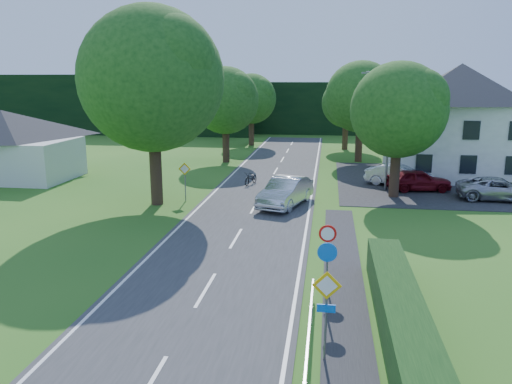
% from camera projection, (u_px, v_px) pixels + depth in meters
% --- Properties ---
extents(road, '(7.00, 80.00, 0.04)m').
position_uv_depth(road, '(243.00, 227.00, 25.74)').
color(road, '#323335').
rests_on(road, ground).
extents(parking_pad, '(14.00, 16.00, 0.04)m').
position_uv_depth(parking_pad, '(434.00, 183.00, 36.60)').
color(parking_pad, '#242427').
rests_on(parking_pad, ground).
extents(line_edge_left, '(0.12, 80.00, 0.01)m').
position_uv_depth(line_edge_left, '(182.00, 224.00, 26.19)').
color(line_edge_left, white).
rests_on(line_edge_left, road).
extents(line_edge_right, '(0.12, 80.00, 0.01)m').
position_uv_depth(line_edge_right, '(306.00, 229.00, 25.28)').
color(line_edge_right, white).
rests_on(line_edge_right, road).
extents(line_centre, '(0.12, 80.00, 0.01)m').
position_uv_depth(line_centre, '(243.00, 226.00, 25.73)').
color(line_centre, white).
rests_on(line_centre, road).
extents(tree_main, '(9.40, 9.40, 11.64)m').
position_uv_depth(tree_main, '(153.00, 108.00, 29.15)').
color(tree_main, '#1A4815').
rests_on(tree_main, ground).
extents(tree_left_far, '(7.00, 7.00, 8.58)m').
position_uv_depth(tree_left_far, '(226.00, 115.00, 44.79)').
color(tree_left_far, '#1A4815').
rests_on(tree_left_far, ground).
extents(tree_right_far, '(7.40, 7.40, 9.09)m').
position_uv_depth(tree_right_far, '(360.00, 112.00, 44.98)').
color(tree_right_far, '#1A4815').
rests_on(tree_right_far, ground).
extents(tree_left_back, '(6.60, 6.60, 8.07)m').
position_uv_depth(tree_left_back, '(251.00, 110.00, 56.35)').
color(tree_left_back, '#1A4815').
rests_on(tree_left_back, ground).
extents(tree_right_back, '(6.20, 6.20, 7.56)m').
position_uv_depth(tree_right_back, '(346.00, 114.00, 53.01)').
color(tree_right_back, '#1A4815').
rests_on(tree_right_back, ground).
extents(tree_right_mid, '(7.00, 7.00, 8.58)m').
position_uv_depth(tree_right_mid, '(397.00, 131.00, 31.32)').
color(tree_right_mid, '#1A4815').
rests_on(tree_right_mid, ground).
extents(treeline_left, '(44.00, 6.00, 8.00)m').
position_uv_depth(treeline_left, '(96.00, 104.00, 69.30)').
color(treeline_left, black).
rests_on(treeline_left, ground).
extents(treeline_right, '(30.00, 5.00, 7.00)m').
position_uv_depth(treeline_right, '(357.00, 108.00, 68.23)').
color(treeline_right, black).
rests_on(treeline_right, ground).
extents(bungalow_left, '(11.00, 6.50, 5.20)m').
position_uv_depth(bungalow_left, '(4.00, 143.00, 37.59)').
color(bungalow_left, silver).
rests_on(bungalow_left, ground).
extents(house_white, '(10.60, 8.40, 8.60)m').
position_uv_depth(house_white, '(458.00, 120.00, 38.24)').
color(house_white, silver).
rests_on(house_white, ground).
extents(streetlight, '(2.03, 0.18, 8.00)m').
position_uv_depth(streetlight, '(387.00, 125.00, 33.27)').
color(streetlight, slate).
rests_on(streetlight, ground).
extents(sign_priority_right, '(0.78, 0.09, 2.59)m').
position_uv_depth(sign_priority_right, '(326.00, 300.00, 13.14)').
color(sign_priority_right, slate).
rests_on(sign_priority_right, ground).
extents(sign_roundabout, '(0.64, 0.08, 2.37)m').
position_uv_depth(sign_roundabout, '(327.00, 263.00, 16.07)').
color(sign_roundabout, slate).
rests_on(sign_roundabout, ground).
extents(sign_speed_limit, '(0.64, 0.11, 2.37)m').
position_uv_depth(sign_speed_limit, '(327.00, 241.00, 17.97)').
color(sign_speed_limit, slate).
rests_on(sign_speed_limit, ground).
extents(sign_priority_left, '(0.78, 0.09, 2.44)m').
position_uv_depth(sign_priority_left, '(185.00, 174.00, 30.80)').
color(sign_priority_left, slate).
rests_on(sign_priority_left, ground).
extents(moving_car, '(3.19, 5.45, 1.70)m').
position_uv_depth(moving_car, '(286.00, 192.00, 29.74)').
color(moving_car, silver).
rests_on(moving_car, road).
extents(motorcycle, '(1.14, 1.86, 0.92)m').
position_uv_depth(motorcycle, '(251.00, 178.00, 35.81)').
color(motorcycle, black).
rests_on(motorcycle, road).
extents(parked_car_red, '(4.46, 2.28, 1.45)m').
position_uv_depth(parked_car_red, '(419.00, 180.00, 33.76)').
color(parked_car_red, maroon).
rests_on(parked_car_red, parking_pad).
extents(parked_car_silver_a, '(4.88, 3.08, 1.52)m').
position_uv_depth(parked_car_silver_a, '(399.00, 175.00, 35.35)').
color(parked_car_silver_a, silver).
rests_on(parked_car_silver_a, parking_pad).
extents(parked_car_silver_b, '(5.15, 2.60, 1.40)m').
position_uv_depth(parked_car_silver_b, '(499.00, 189.00, 31.21)').
color(parked_car_silver_b, '#ACADB3').
rests_on(parked_car_silver_b, parking_pad).
extents(parasol, '(2.95, 2.98, 2.21)m').
position_uv_depth(parasol, '(421.00, 166.00, 36.99)').
color(parasol, '#C73F0F').
rests_on(parasol, parking_pad).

